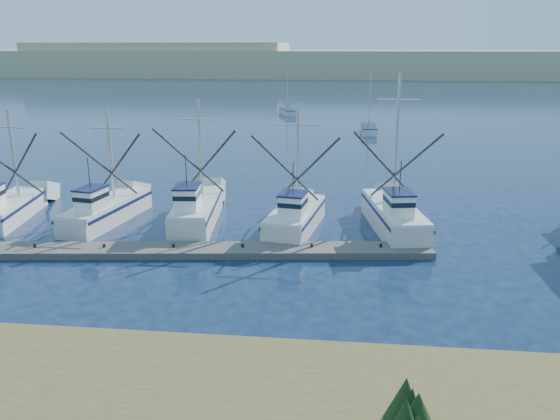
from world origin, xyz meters
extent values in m
plane|color=#0B1933|center=(0.00, 0.00, 0.00)|extent=(500.00, 500.00, 0.00)
cube|color=#5D5853|center=(-6.36, 6.77, 0.20)|extent=(29.96, 5.27, 0.40)
cube|color=tan|center=(0.00, 210.00, 5.00)|extent=(360.00, 60.00, 10.00)
cube|color=silver|center=(-19.49, 11.89, 0.66)|extent=(3.44, 7.90, 1.32)
cylinder|color=#B7B2A8|center=(-19.49, 13.19, 4.38)|extent=(0.22, 0.22, 6.12)
cube|color=silver|center=(-12.62, 12.17, 0.68)|extent=(3.61, 8.47, 1.35)
cube|color=white|center=(-12.62, 10.07, 2.10)|extent=(1.64, 2.19, 1.50)
cylinder|color=#B7B2A8|center=(-12.62, 13.58, 4.40)|extent=(0.22, 0.22, 6.09)
cube|color=silver|center=(-6.36, 12.33, 0.82)|extent=(3.23, 8.72, 1.63)
cube|color=white|center=(-6.36, 10.15, 2.38)|extent=(1.60, 2.21, 1.50)
cylinder|color=#B7B2A8|center=(-6.36, 13.79, 4.90)|extent=(0.22, 0.22, 6.53)
cube|color=silver|center=(0.30, 11.76, 0.71)|extent=(3.66, 7.68, 1.41)
cube|color=white|center=(0.30, 9.87, 2.16)|extent=(1.72, 2.01, 1.50)
cylinder|color=#B7B2A8|center=(0.30, 13.02, 4.72)|extent=(0.22, 0.22, 6.62)
cube|color=silver|center=(6.66, 12.38, 0.81)|extent=(3.83, 8.90, 1.62)
cube|color=white|center=(6.66, 10.17, 2.37)|extent=(1.74, 2.31, 1.50)
cylinder|color=#B7B2A8|center=(6.66, 13.85, 5.77)|extent=(0.22, 0.22, 8.31)
cube|color=silver|center=(7.04, 54.59, 0.45)|extent=(2.02, 6.55, 0.90)
cylinder|color=#B7B2A8|center=(7.04, 54.89, 4.50)|extent=(0.12, 0.12, 7.20)
cube|color=silver|center=(-6.16, 74.33, 0.45)|extent=(3.59, 5.94, 0.90)
cylinder|color=#B7B2A8|center=(-6.16, 74.63, 4.50)|extent=(0.12, 0.12, 7.20)
camera|label=1|loc=(2.94, -21.94, 11.51)|focal=35.00mm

